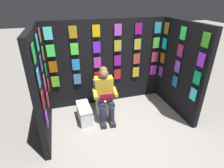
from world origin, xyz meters
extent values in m
plane|color=gray|center=(0.00, 0.00, 0.00)|extent=(30.00, 30.00, 0.00)
cube|color=black|center=(0.00, -1.65, 1.04)|extent=(2.99, 0.10, 2.09)
cube|color=#5FB82A|center=(1.26, -1.57, 0.75)|extent=(0.17, 0.01, 0.26)
cube|color=teal|center=(0.76, -1.57, 0.75)|extent=(0.17, 0.01, 0.26)
cube|color=#B5161F|center=(0.25, -1.57, 0.75)|extent=(0.17, 0.01, 0.26)
cube|color=#AF2022|center=(-0.25, -1.57, 0.75)|extent=(0.17, 0.01, 0.26)
cube|color=gold|center=(-0.76, -1.57, 0.75)|extent=(0.17, 0.01, 0.26)
cube|color=#BF29D6|center=(-1.26, -1.57, 0.75)|extent=(0.17, 0.01, 0.26)
cube|color=#AE4E0B|center=(1.26, -1.57, 1.11)|extent=(0.17, 0.01, 0.26)
cube|color=#2488E9|center=(0.76, -1.57, 1.11)|extent=(0.17, 0.01, 0.26)
cube|color=#C932B5|center=(0.25, -1.57, 1.11)|extent=(0.17, 0.01, 0.26)
cube|color=#8E1498|center=(-0.25, -1.57, 1.11)|extent=(0.17, 0.01, 0.26)
cube|color=#B14737|center=(-0.76, -1.57, 1.11)|extent=(0.17, 0.01, 0.26)
cube|color=#A13654|center=(-1.26, -1.57, 1.11)|extent=(0.17, 0.01, 0.26)
cube|color=#3DEE58|center=(1.26, -1.57, 1.48)|extent=(0.17, 0.01, 0.26)
cube|color=#4EEE3D|center=(0.76, -1.57, 1.48)|extent=(0.17, 0.01, 0.26)
cube|color=#6023E9|center=(0.25, -1.57, 1.48)|extent=(0.17, 0.01, 0.26)
cube|color=gold|center=(-0.25, -1.57, 1.48)|extent=(0.17, 0.01, 0.26)
cube|color=gold|center=(-0.76, -1.57, 1.48)|extent=(0.17, 0.01, 0.26)
cube|color=#52BF3F|center=(-1.26, -1.57, 1.48)|extent=(0.17, 0.01, 0.26)
cube|color=#4DE7EB|center=(1.26, -1.57, 1.84)|extent=(0.17, 0.01, 0.26)
cube|color=#A27E17|center=(0.76, -1.57, 1.84)|extent=(0.17, 0.01, 0.26)
cube|color=gold|center=(0.25, -1.57, 1.84)|extent=(0.17, 0.01, 0.26)
cube|color=#AE3ECB|center=(-0.25, -1.57, 1.84)|extent=(0.17, 0.01, 0.26)
cube|color=#941170|center=(-0.76, -1.57, 1.84)|extent=(0.17, 0.01, 0.26)
cube|color=teal|center=(-1.26, -1.57, 1.84)|extent=(0.17, 0.01, 0.26)
cube|color=black|center=(-1.49, -0.80, 1.04)|extent=(0.10, 1.60, 2.09)
cube|color=purple|center=(-1.41, -1.44, 0.75)|extent=(0.01, 0.17, 0.26)
cube|color=#2061A6|center=(-1.41, -0.80, 0.75)|extent=(0.01, 0.17, 0.26)
cube|color=#38E4EC|center=(-1.41, -0.17, 0.75)|extent=(0.01, 0.17, 0.26)
cube|color=#A25B10|center=(-1.41, -1.44, 1.11)|extent=(0.01, 0.17, 0.26)
cube|color=#7944D3|center=(-1.41, -0.80, 1.11)|extent=(0.01, 0.17, 0.26)
cube|color=#0BAB62|center=(-1.41, -0.17, 1.11)|extent=(0.01, 0.17, 0.26)
cube|color=#0FC6E7|center=(-1.41, -1.44, 1.48)|extent=(0.01, 0.17, 0.26)
cube|color=#9E2A67|center=(-1.41, -0.80, 1.48)|extent=(0.01, 0.17, 0.26)
cube|color=purple|center=(-1.41, -0.17, 1.48)|extent=(0.01, 0.17, 0.26)
cube|color=olive|center=(-1.41, -1.44, 1.84)|extent=(0.01, 0.17, 0.26)
cube|color=#30EF60|center=(-1.41, -0.80, 1.84)|extent=(0.01, 0.17, 0.26)
cube|color=green|center=(-1.41, -0.17, 1.84)|extent=(0.01, 0.17, 0.26)
cube|color=black|center=(1.49, -0.80, 1.04)|extent=(0.10, 1.60, 2.09)
cube|color=#A124D9|center=(1.41, -0.17, 0.75)|extent=(0.01, 0.17, 0.26)
cube|color=#D13172|center=(1.41, -0.80, 0.75)|extent=(0.01, 0.17, 0.26)
cube|color=red|center=(1.41, -1.44, 0.75)|extent=(0.01, 0.17, 0.26)
cube|color=#AD1E18|center=(1.41, -0.17, 1.11)|extent=(0.01, 0.17, 0.26)
cube|color=#D23A67|center=(1.41, -0.80, 1.11)|extent=(0.01, 0.17, 0.26)
cube|color=green|center=(1.41, -1.44, 1.11)|extent=(0.01, 0.17, 0.26)
cube|color=#41AFE7|center=(1.41, -0.17, 1.48)|extent=(0.01, 0.17, 0.26)
cube|color=#4A3FD5|center=(1.41, -0.80, 1.48)|extent=(0.01, 0.17, 0.26)
cube|color=#78A72F|center=(1.41, -1.44, 1.48)|extent=(0.01, 0.17, 0.26)
cube|color=green|center=(1.41, -0.17, 1.84)|extent=(0.01, 0.17, 0.26)
cube|color=#23E1CE|center=(1.41, -0.80, 1.84)|extent=(0.01, 0.17, 0.26)
cube|color=#CF6F3F|center=(1.41, -1.44, 1.84)|extent=(0.01, 0.17, 0.26)
cylinder|color=white|center=(0.23, -1.09, 0.20)|extent=(0.38, 0.38, 0.40)
cylinder|color=white|center=(0.23, -1.09, 0.41)|extent=(0.41, 0.41, 0.02)
cube|color=white|center=(0.21, -1.35, 0.58)|extent=(0.39, 0.21, 0.36)
cylinder|color=white|center=(0.22, -1.26, 0.58)|extent=(0.39, 0.10, 0.39)
cube|color=gold|center=(0.23, -1.06, 0.68)|extent=(0.42, 0.25, 0.52)
sphere|color=brown|center=(0.23, -1.03, 1.04)|extent=(0.21, 0.21, 0.21)
sphere|color=olive|center=(0.23, -1.06, 1.11)|extent=(0.17, 0.17, 0.17)
cylinder|color=#23283D|center=(0.15, -0.85, 0.44)|extent=(0.18, 0.41, 0.15)
cylinder|color=#23283D|center=(0.35, -0.87, 0.44)|extent=(0.18, 0.41, 0.15)
cylinder|color=#23283D|center=(0.16, -0.67, 0.21)|extent=(0.12, 0.12, 0.42)
cylinder|color=#23283D|center=(0.36, -0.69, 0.21)|extent=(0.12, 0.12, 0.42)
cube|color=black|center=(0.17, -0.61, 0.04)|extent=(0.13, 0.27, 0.09)
cube|color=black|center=(0.37, -0.63, 0.04)|extent=(0.13, 0.27, 0.09)
cylinder|color=gold|center=(0.03, -0.86, 0.66)|extent=(0.11, 0.31, 0.13)
cylinder|color=gold|center=(0.47, -0.90, 0.66)|extent=(0.11, 0.31, 0.13)
cube|color=red|center=(0.26, -0.72, 0.64)|extent=(0.31, 0.15, 0.23)
cube|color=silver|center=(0.72, -0.93, 0.17)|extent=(0.28, 0.57, 0.34)
cube|color=white|center=(0.72, -0.93, 0.36)|extent=(0.29, 0.60, 0.03)
camera|label=1|loc=(1.06, 2.40, 2.55)|focal=28.86mm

